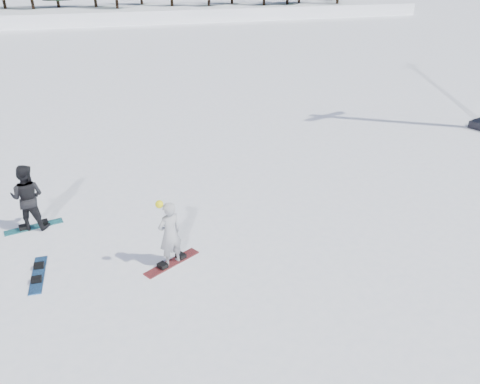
# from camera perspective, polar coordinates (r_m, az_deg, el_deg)

# --- Properties ---
(ground) EXTENTS (420.00, 420.00, 0.00)m
(ground) POSITION_cam_1_polar(r_m,az_deg,el_deg) (12.41, -10.34, -5.85)
(ground) COLOR white
(ground) RESTS_ON ground
(alpine_backdrop) EXTENTS (412.50, 227.00, 53.20)m
(alpine_backdrop) POSITION_cam_1_polar(r_m,az_deg,el_deg) (200.99, -23.22, 18.25)
(alpine_backdrop) COLOR white
(alpine_backdrop) RESTS_ON ground
(snowboarder_woman) EXTENTS (0.70, 0.59, 1.79)m
(snowboarder_woman) POSITION_cam_1_polar(r_m,az_deg,el_deg) (11.02, -8.57, -5.04)
(snowboarder_woman) COLOR #ACACB2
(snowboarder_woman) RESTS_ON ground
(snowboarder_man) EXTENTS (1.06, 0.94, 1.83)m
(snowboarder_man) POSITION_cam_1_polar(r_m,az_deg,el_deg) (13.58, -24.48, -0.59)
(snowboarder_man) COLOR black
(snowboarder_man) RESTS_ON ground
(snowboard_woman) EXTENTS (1.46, 0.94, 0.03)m
(snowboard_woman) POSITION_cam_1_polar(r_m,az_deg,el_deg) (11.46, -8.29, -8.54)
(snowboard_woman) COLOR maroon
(snowboard_woman) RESTS_ON ground
(snowboard_man) EXTENTS (1.53, 0.57, 0.03)m
(snowboard_man) POSITION_cam_1_polar(r_m,az_deg,el_deg) (13.97, -23.81, -3.90)
(snowboard_man) COLOR teal
(snowboard_man) RESTS_ON ground
(snowboard_loose_a) EXTENTS (0.37, 1.51, 0.03)m
(snowboard_loose_a) POSITION_cam_1_polar(r_m,az_deg,el_deg) (11.91, -23.38, -9.23)
(snowboard_loose_a) COLOR navy
(snowboard_loose_a) RESTS_ON ground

